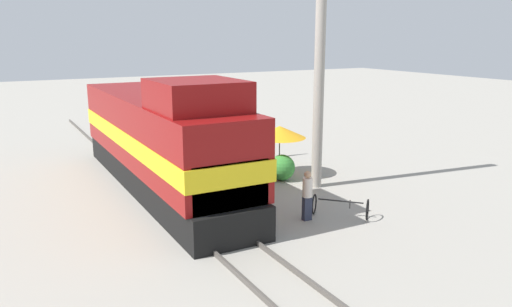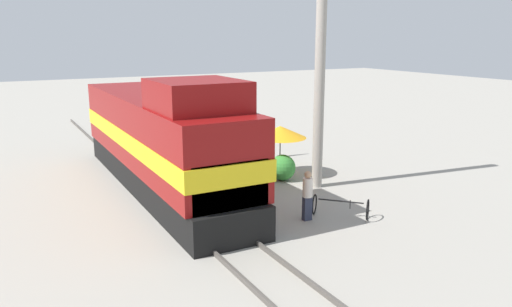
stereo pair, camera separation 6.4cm
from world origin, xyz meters
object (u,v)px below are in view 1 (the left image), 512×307
at_px(locomotive, 162,141).
at_px(billboard_sign, 236,111).
at_px(bicycle, 340,207).
at_px(person_bystander, 307,194).
at_px(utility_pole, 320,59).
at_px(vendor_umbrella, 280,132).

distance_m(locomotive, billboard_sign, 5.68).
relative_size(billboard_sign, bicycle, 1.79).
height_order(locomotive, person_bystander, locomotive).
xyz_separation_m(billboard_sign, bicycle, (-0.35, -8.92, -2.18)).
bearing_deg(billboard_sign, locomotive, -148.31).
xyz_separation_m(utility_pole, billboard_sign, (-1.02, 5.53, -2.74)).
xyz_separation_m(vendor_umbrella, person_bystander, (-2.06, -5.24, -1.08)).
distance_m(locomotive, vendor_umbrella, 5.33).
bearing_deg(locomotive, bicycle, -53.12).
bearing_deg(bicycle, person_bystander, 122.11).
distance_m(utility_pole, billboard_sign, 6.26).
relative_size(vendor_umbrella, billboard_sign, 0.70).
bearing_deg(bicycle, locomotive, 83.22).
relative_size(utility_pole, person_bystander, 5.99).
bearing_deg(vendor_umbrella, bicycle, -98.75).
relative_size(locomotive, bicycle, 7.58).
height_order(locomotive, billboard_sign, locomotive).
distance_m(locomotive, person_bystander, 6.61).
xyz_separation_m(vendor_umbrella, billboard_sign, (-0.51, 3.37, 0.53)).
height_order(locomotive, bicycle, locomotive).
xyz_separation_m(person_bystander, bicycle, (1.21, -0.31, -0.58)).
bearing_deg(billboard_sign, utility_pole, -79.58).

